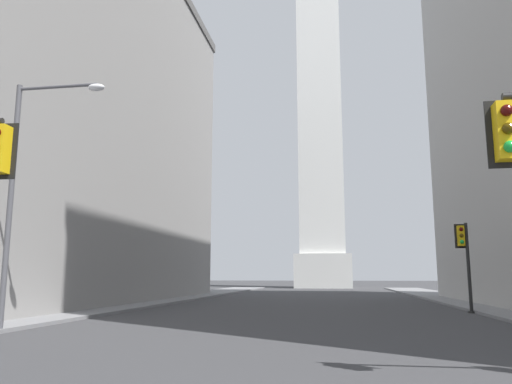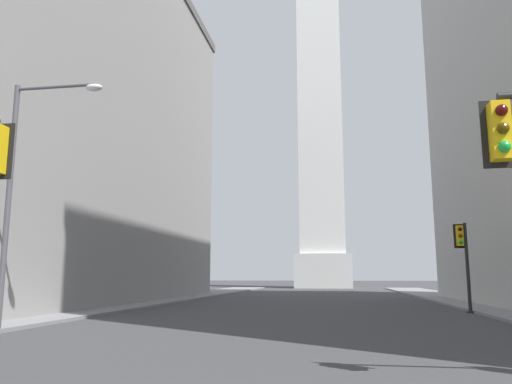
% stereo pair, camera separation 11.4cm
% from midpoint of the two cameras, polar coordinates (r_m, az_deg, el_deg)
% --- Properties ---
extents(sidewalk_left, '(5.00, 96.87, 0.15)m').
position_cam_midpoint_polar(sidewalk_left, '(34.46, -15.14, -12.35)').
color(sidewalk_left, slate).
rests_on(sidewalk_left, ground_plane).
extents(sidewalk_right, '(5.00, 96.87, 0.15)m').
position_cam_midpoint_polar(sidewalk_right, '(32.93, 26.57, -11.84)').
color(sidewalk_right, slate).
rests_on(sidewalk_right, ground_plane).
extents(obelisk, '(9.05, 9.05, 63.92)m').
position_cam_midpoint_polar(obelisk, '(87.95, 7.27, 9.57)').
color(obelisk, silver).
rests_on(obelisk, ground_plane).
extents(traffic_light_mid_right, '(0.77, 0.50, 4.80)m').
position_cam_midpoint_polar(traffic_light_mid_right, '(29.39, 22.64, -6.45)').
color(traffic_light_mid_right, black).
rests_on(traffic_light_mid_right, ground_plane).
extents(street_lamp, '(3.50, 0.36, 9.02)m').
position_cam_midpoint_polar(street_lamp, '(19.93, -24.97, 1.67)').
color(street_lamp, '#4C4C51').
rests_on(street_lamp, ground_plane).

